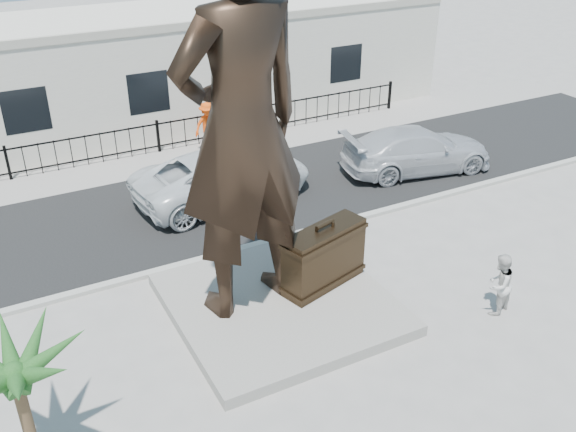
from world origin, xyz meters
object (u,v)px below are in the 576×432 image
object	(u,v)px
tourist	(499,284)
car_white	(223,176)
statue	(241,128)
suitcase	(324,257)

from	to	relation	value
tourist	car_white	distance (m)	9.67
statue	tourist	size ratio (longest dim) A/B	5.53
statue	suitcase	distance (m)	4.24
suitcase	tourist	bearing A→B (deg)	-54.31
tourist	car_white	world-z (taller)	car_white
statue	car_white	distance (m)	7.44
statue	tourist	xyz separation A→B (m)	(5.42, -3.00, -4.02)
tourist	statue	bearing A→B (deg)	-46.33
suitcase	car_white	world-z (taller)	suitcase
tourist	car_white	bearing A→B (deg)	-85.87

